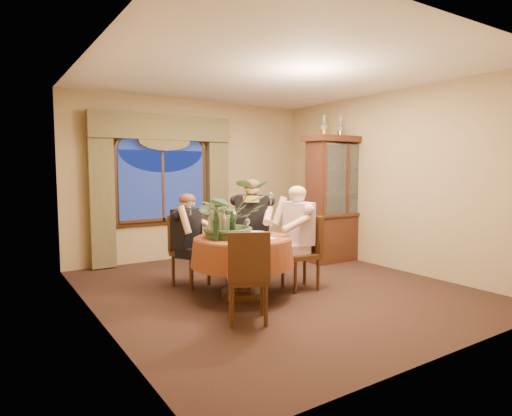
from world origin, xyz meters
TOP-DOWN VIEW (x-y plane):
  - floor at (0.00, 0.00)m, footprint 5.00×5.00m
  - wall_back at (0.00, 2.50)m, footprint 4.50×0.00m
  - wall_right at (2.25, 0.00)m, footprint 0.00×5.00m
  - ceiling at (0.00, 0.00)m, footprint 5.00×5.00m
  - window at (-0.60, 2.43)m, footprint 1.62×0.10m
  - arched_transom at (-0.60, 2.43)m, footprint 1.60×0.06m
  - drapery_left at (-1.63, 2.38)m, footprint 0.38×0.14m
  - drapery_right at (0.43, 2.38)m, footprint 0.38×0.14m
  - swag_valance at (-0.60, 2.35)m, footprint 2.45×0.16m
  - dining_table at (-0.54, -0.10)m, footprint 1.44×1.44m
  - china_cabinet at (2.00, 0.85)m, footprint 1.33×0.52m
  - oil_lamp_left at (1.63, 0.85)m, footprint 0.11×0.11m
  - oil_lamp_center at (2.00, 0.85)m, footprint 0.11×0.11m
  - oil_lamp_right at (2.37, 0.85)m, footprint 0.11×0.11m
  - chair_right at (0.28, -0.23)m, footprint 0.48×0.48m
  - chair_back_right at (-0.14, 0.66)m, footprint 0.57×0.57m
  - chair_back at (-0.87, 0.71)m, footprint 0.55×0.55m
  - chair_front_left at (-0.95, -0.88)m, footprint 0.57×0.57m
  - person_pink at (0.30, -0.15)m, footprint 0.48×0.51m
  - person_back at (-0.96, 0.64)m, footprint 0.60×0.59m
  - person_scarf at (0.02, 0.54)m, footprint 0.70×0.70m
  - stoneware_vase at (-0.63, 0.05)m, footprint 0.14×0.14m
  - centerpiece_plant at (-0.65, 0.02)m, footprint 0.92×1.02m
  - olive_bowl at (-0.47, -0.13)m, footprint 0.14×0.14m
  - cheese_platter at (-0.71, -0.42)m, footprint 0.34×0.34m
  - wine_bottle_0 at (-0.90, -0.10)m, footprint 0.07×0.07m
  - wine_bottle_1 at (-0.82, 0.10)m, footprint 0.07×0.07m
  - wine_bottle_2 at (-0.95, -0.19)m, footprint 0.07×0.07m
  - wine_bottle_3 at (-0.70, -0.12)m, footprint 0.07×0.07m
  - wine_bottle_4 at (-0.76, -0.02)m, footprint 0.07×0.07m
  - wine_bottle_5 at (-0.93, -0.01)m, footprint 0.07×0.07m
  - tasting_paper_0 at (-0.37, -0.31)m, footprint 0.22×0.31m
  - tasting_paper_1 at (-0.23, 0.09)m, footprint 0.35×0.37m
  - tasting_paper_2 at (-0.59, -0.40)m, footprint 0.28×0.34m
  - wine_glass_person_pink at (-0.12, -0.12)m, footprint 0.07×0.07m
  - wine_glass_person_back at (-0.75, 0.27)m, footprint 0.07×0.07m
  - wine_glass_person_scarf at (-0.27, 0.22)m, footprint 0.07×0.07m

SIDE VIEW (x-z plane):
  - floor at x=0.00m, z-range 0.00..0.00m
  - dining_table at x=-0.54m, z-range 0.00..0.75m
  - chair_right at x=0.28m, z-range 0.00..0.96m
  - chair_back_right at x=-0.14m, z-range 0.00..0.96m
  - chair_back at x=-0.87m, z-range 0.00..0.96m
  - chair_front_left at x=-0.95m, z-range 0.00..0.96m
  - person_back at x=-0.96m, z-range 0.00..1.27m
  - person_pink at x=0.30m, z-range 0.00..1.37m
  - person_scarf at x=0.02m, z-range 0.00..1.45m
  - tasting_paper_0 at x=-0.37m, z-range 0.75..0.76m
  - tasting_paper_1 at x=-0.23m, z-range 0.75..0.76m
  - tasting_paper_2 at x=-0.59m, z-range 0.75..0.76m
  - cheese_platter at x=-0.71m, z-range 0.75..0.77m
  - olive_bowl at x=-0.47m, z-range 0.75..0.79m
  - wine_glass_person_pink at x=-0.12m, z-range 0.75..0.93m
  - wine_glass_person_back at x=-0.75m, z-range 0.75..0.93m
  - wine_glass_person_scarf at x=-0.27m, z-range 0.75..0.93m
  - stoneware_vase at x=-0.63m, z-range 0.75..1.02m
  - wine_bottle_0 at x=-0.90m, z-range 0.75..1.08m
  - wine_bottle_1 at x=-0.82m, z-range 0.75..1.08m
  - wine_bottle_2 at x=-0.95m, z-range 0.75..1.08m
  - wine_bottle_3 at x=-0.70m, z-range 0.75..1.08m
  - wine_bottle_4 at x=-0.76m, z-range 0.75..1.08m
  - wine_bottle_5 at x=-0.93m, z-range 0.75..1.08m
  - china_cabinet at x=2.00m, z-range 0.00..2.14m
  - drapery_left at x=-1.63m, z-range 0.02..2.34m
  - drapery_right at x=0.43m, z-range 0.02..2.34m
  - window at x=-0.60m, z-range 0.64..1.96m
  - centerpiece_plant at x=-0.65m, z-range 0.95..1.75m
  - wall_back at x=0.00m, z-range -0.85..3.65m
  - wall_right at x=2.25m, z-range -1.10..3.90m
  - arched_transom at x=-0.60m, z-range 1.86..2.30m
  - swag_valance at x=-0.60m, z-range 2.07..2.49m
  - oil_lamp_left at x=1.63m, z-range 2.14..2.48m
  - oil_lamp_center at x=2.00m, z-range 2.14..2.48m
  - oil_lamp_right at x=2.37m, z-range 2.14..2.48m
  - ceiling at x=0.00m, z-range 2.80..2.80m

